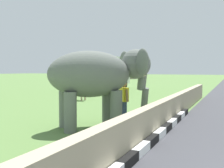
# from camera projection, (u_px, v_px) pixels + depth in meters

# --- Properties ---
(striped_curb) EXTENTS (16.20, 0.20, 0.24)m
(striped_curb) POSITION_uv_depth(u_px,v_px,m) (120.00, 168.00, 5.31)
(striped_curb) COLOR white
(striped_curb) RESTS_ON ground_plane
(barrier_parapet) EXTENTS (28.00, 0.36, 1.00)m
(barrier_parapet) POSITION_uv_depth(u_px,v_px,m) (143.00, 126.00, 7.54)
(barrier_parapet) COLOR tan
(barrier_parapet) RESTS_ON ground_plane
(elephant) EXTENTS (3.87, 3.80, 2.95)m
(elephant) POSITION_uv_depth(u_px,v_px,m) (100.00, 75.00, 9.60)
(elephant) COLOR slate
(elephant) RESTS_ON ground_plane
(person_handler) EXTENTS (0.52, 0.57, 1.66)m
(person_handler) POSITION_uv_depth(u_px,v_px,m) (124.00, 99.00, 10.78)
(person_handler) COLOR navy
(person_handler) RESTS_ON ground_plane
(bus_white) EXTENTS (9.64, 3.32, 3.50)m
(bus_white) POSITION_uv_depth(u_px,v_px,m) (106.00, 70.00, 27.22)
(bus_white) COLOR silver
(bus_white) RESTS_ON ground_plane
(cow_near) EXTENTS (0.90, 1.93, 1.23)m
(cow_near) POSITION_uv_depth(u_px,v_px,m) (78.00, 88.00, 18.19)
(cow_near) COLOR tan
(cow_near) RESTS_ON ground_plane
(hill_east) EXTENTS (27.64, 22.11, 9.83)m
(hill_east) POSITION_uv_depth(u_px,v_px,m) (103.00, 78.00, 67.56)
(hill_east) COLOR slate
(hill_east) RESTS_ON ground_plane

